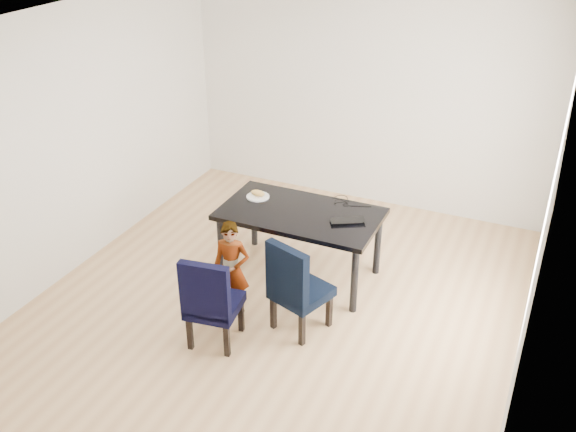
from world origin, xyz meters
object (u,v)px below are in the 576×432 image
at_px(dining_table, 300,244).
at_px(child, 232,269).
at_px(plate, 258,197).
at_px(chair_left, 214,298).
at_px(chair_right, 302,285).
at_px(laptop, 347,219).

height_order(dining_table, child, child).
xyz_separation_m(dining_table, plate, (-0.54, 0.12, 0.38)).
relative_size(dining_table, child, 1.66).
relative_size(chair_left, chair_right, 0.97).
xyz_separation_m(chair_left, laptop, (0.75, 1.32, 0.31)).
distance_m(dining_table, laptop, 0.62).
xyz_separation_m(chair_left, plate, (-0.27, 1.40, 0.30)).
bearing_deg(child, chair_right, -7.89).
height_order(dining_table, laptop, laptop).
height_order(chair_right, plate, chair_right).
xyz_separation_m(dining_table, laptop, (0.48, 0.03, 0.39)).
height_order(plate, laptop, laptop).
distance_m(chair_left, chair_right, 0.79).
height_order(child, plate, child).
relative_size(chair_left, plate, 3.80).
bearing_deg(chair_left, dining_table, 70.04).
bearing_deg(dining_table, chair_right, -65.75).
xyz_separation_m(chair_right, child, (-0.69, -0.06, 0.01)).
bearing_deg(plate, dining_table, -12.67).
height_order(chair_right, child, child).
bearing_deg(dining_table, chair_left, -101.80).
relative_size(dining_table, plate, 6.64).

